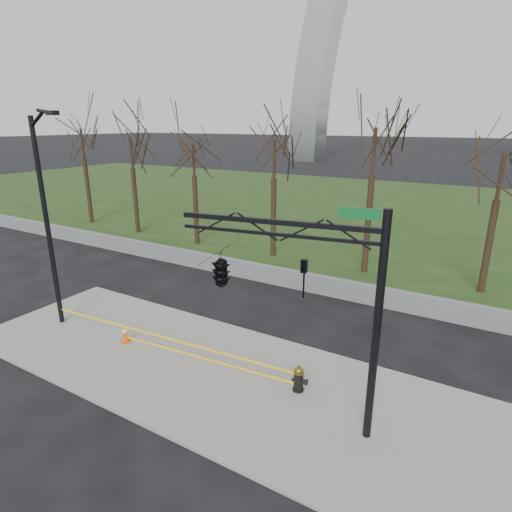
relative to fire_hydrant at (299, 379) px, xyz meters
The scene contains 10 objects.
ground 3.14m from the fire_hydrant, behind, with size 500.00×500.00×0.00m, color black.
sidewalk 3.13m from the fire_hydrant, behind, with size 18.00×6.00×0.10m, color slate.
grass_strip 29.70m from the fire_hydrant, 95.93° to the left, with size 120.00×40.00×0.06m, color #193312.
guardrail 8.14m from the fire_hydrant, 112.14° to the left, with size 60.00×0.30×0.90m, color #59595B.
tree_row 12.15m from the fire_hydrant, 83.39° to the left, with size 54.81×4.00×8.08m.
fire_hydrant is the anchor object (origin of this frame).
traffic_cone 6.73m from the fire_hydrant, behind, with size 0.41×0.41×0.63m.
street_light 10.82m from the fire_hydrant, behind, with size 2.35×0.75×8.21m.
traffic_signal_mast 4.01m from the fire_hydrant, 122.42° to the right, with size 5.03×2.54×6.00m.
caution_tape 4.41m from the fire_hydrant, behind, with size 10.15×0.72×0.43m.
Camera 1 is at (7.45, -9.44, 7.76)m, focal length 29.44 mm.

